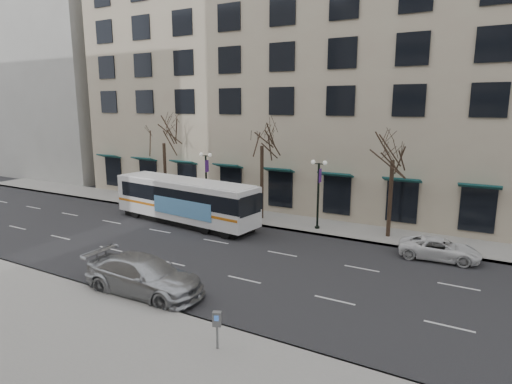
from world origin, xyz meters
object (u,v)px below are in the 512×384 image
Objects in this scene: tree_far_right at (394,146)px; lamp_post_right at (318,191)px; silver_car at (144,276)px; white_pickup at (439,249)px; pay_station at (217,322)px; city_bus at (185,200)px; tree_far_mid at (262,134)px; tree_far_left at (163,132)px; lamp_post_left at (206,180)px.

tree_far_right is 6.11m from lamp_post_right.
tree_far_right is at bearing -30.94° from silver_car.
pay_station is at bearing 153.31° from white_pickup.
city_bus reaches higher than white_pickup.
pay_station is at bearing -41.41° from city_bus.
tree_far_mid is 6.41m from lamp_post_right.
tree_far_left is at bearing -180.00° from tree_far_mid.
tree_far_mid is at bearing 6.85° from lamp_post_left.
tree_far_left is 1.03× the size of tree_far_right.
tree_far_mid is 1.85× the size of white_pickup.
tree_far_right is 17.99m from silver_car.
city_bus reaches higher than pay_station.
silver_car is 17.14m from white_pickup.
tree_far_left is 8.20m from city_bus.
tree_far_left is 25.36m from pay_station.
tree_far_left is 19.76m from silver_car.
lamp_post_right is 3.53× the size of pay_station.
tree_far_right is 1.55× the size of lamp_post_right.
white_pickup is at bearing -13.78° from lamp_post_right.
lamp_post_right is 1.13× the size of white_pickup.
tree_far_mid is (10.00, 0.00, 0.21)m from tree_far_left.
tree_far_left is at bearing 150.62° from city_bus.
pay_station is at bearing -53.14° from lamp_post_left.
tree_far_mid is 1.64× the size of lamp_post_left.
tree_far_mid is at bearing 173.17° from lamp_post_right.
lamp_post_left is 10.00m from lamp_post_right.
city_bus is (-4.61, -3.89, -5.01)m from tree_far_mid.
city_bus is 18.30m from white_pickup.
city_bus is (0.38, -3.29, -1.05)m from lamp_post_left.
silver_car is 4.28× the size of pay_station.
pay_station is at bearing -113.94° from silver_car.
pay_station is (2.60, -16.81, -1.73)m from lamp_post_right.
lamp_post_left is 3.48m from city_bus.
tree_far_right is (20.00, 0.00, -0.28)m from tree_far_left.
tree_far_left is 1.81× the size of white_pickup.
tree_far_mid is 7.85m from city_bus.
lamp_post_left is at bearing -177.71° from tree_far_right.
white_pickup is at bearing -36.90° from tree_far_right.
lamp_post_right is (10.00, 0.00, 0.00)m from lamp_post_left.
silver_car is (-8.41, -14.92, -5.51)m from tree_far_right.
tree_far_right is at bearing 2.29° from lamp_post_left.
silver_car is at bearing 133.97° from pay_station.
lamp_post_left reaches higher than silver_car.
tree_far_right is at bearing 58.57° from pay_station.
city_bus is 12.69m from silver_car.
silver_car is at bearing -65.33° from lamp_post_left.
tree_far_right is 7.33m from white_pickup.
white_pickup is (18.60, -2.11, -2.30)m from lamp_post_left.
lamp_post_left is 1.00× the size of lamp_post_right.
lamp_post_right is 0.40× the size of city_bus.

